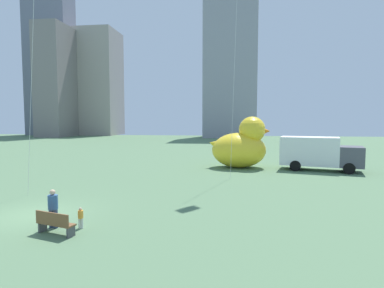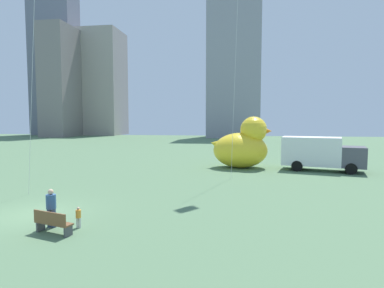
% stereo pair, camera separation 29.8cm
% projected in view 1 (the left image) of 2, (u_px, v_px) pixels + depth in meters
% --- Properties ---
extents(ground_plane, '(140.00, 140.00, 0.00)m').
position_uv_depth(ground_plane, '(34.00, 215.00, 14.76)').
color(ground_plane, '#547652').
extents(park_bench, '(1.67, 0.89, 0.90)m').
position_uv_depth(park_bench, '(55.00, 223.00, 12.22)').
color(park_bench, brown).
rests_on(park_bench, ground).
extents(person_adult, '(0.39, 0.39, 1.58)m').
position_uv_depth(person_adult, '(53.00, 207.00, 12.97)').
color(person_adult, '#38476B').
rests_on(person_adult, ground).
extents(person_child, '(0.21, 0.21, 0.86)m').
position_uv_depth(person_child, '(81.00, 217.00, 12.94)').
color(person_child, silver).
rests_on(person_child, ground).
extents(giant_inflatable_duck, '(5.55, 3.56, 4.60)m').
position_uv_depth(giant_inflatable_duck, '(241.00, 146.00, 28.92)').
color(giant_inflatable_duck, yellow).
rests_on(giant_inflatable_duck, ground).
extents(box_truck, '(6.88, 3.84, 2.85)m').
position_uv_depth(box_truck, '(318.00, 153.00, 27.35)').
color(box_truck, white).
rests_on(box_truck, ground).
extents(city_skyline, '(59.79, 20.56, 40.72)m').
position_uv_depth(city_skyline, '(117.00, 71.00, 81.90)').
color(city_skyline, slate).
rests_on(city_skyline, ground).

